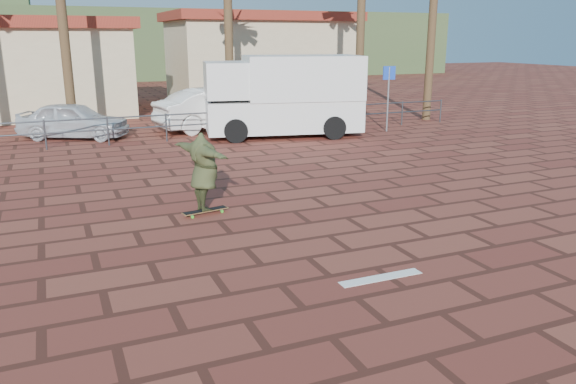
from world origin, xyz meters
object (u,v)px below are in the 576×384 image
Objects in this scene: longboard at (205,211)px; skateboarder at (204,172)px; campervan at (284,94)px; car_silver at (73,120)px; car_white at (218,109)px.

skateboarder is at bearing 0.00° from longboard.
longboard is at bearing -110.40° from campervan.
car_white is at bearing -64.25° from car_silver.
car_white is (-1.88, 2.36, -0.73)m from campervan.
campervan reaches higher than car_white.
longboard is 0.84m from skateboarder.
skateboarder reaches higher than longboard.
campervan is 1.55× the size of car_silver.
car_white reaches higher than longboard.
skateboarder is 11.35m from car_white.
car_silver reaches higher than longboard.
campervan is (5.33, 8.45, 0.64)m from skateboarder.
campervan is (5.33, 8.45, 1.48)m from longboard.
campervan is 1.21× the size of car_white.
skateboarder is (0.00, 0.00, 0.84)m from longboard.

